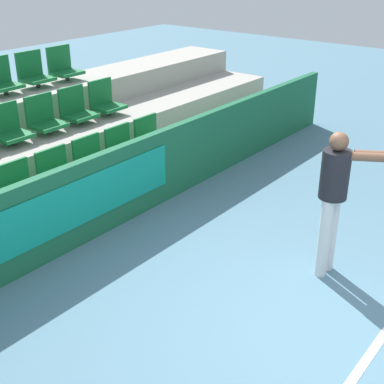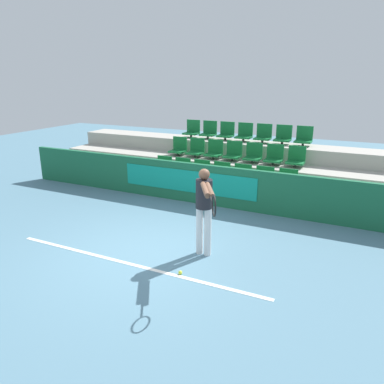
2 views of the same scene
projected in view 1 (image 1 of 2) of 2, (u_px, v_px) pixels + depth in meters
name	position (u px, v px, depth m)	size (l,w,h in m)	color
ground_plane	(323.00, 334.00, 5.00)	(30.00, 30.00, 0.00)	slate
court_baseline	(370.00, 355.00, 4.74)	(5.07, 0.08, 0.01)	white
barrier_wall	(94.00, 197.00, 6.49)	(11.62, 0.14, 1.04)	#19603D
bleacher_tier_front	(67.00, 207.00, 6.95)	(11.22, 0.95, 0.42)	#ADA89E
bleacher_tier_middle	(21.00, 174.00, 7.39)	(11.22, 0.95, 0.83)	#ADA89E
stadium_chair_2	(18.00, 189.00, 6.41)	(0.46, 0.39, 0.55)	#333333
stadium_chair_3	(58.00, 174.00, 6.83)	(0.46, 0.39, 0.55)	#333333
stadium_chair_4	(92.00, 161.00, 7.25)	(0.46, 0.39, 0.55)	#333333
stadium_chair_5	(123.00, 149.00, 7.67)	(0.46, 0.39, 0.55)	#333333
stadium_chair_6	(151.00, 138.00, 8.09)	(0.46, 0.39, 0.55)	#333333
stadium_chair_10	(9.00, 128.00, 7.19)	(0.46, 0.39, 0.55)	#333333
stadium_chair_11	(44.00, 118.00, 7.61)	(0.46, 0.39, 0.55)	#333333
stadium_chair_12	(76.00, 109.00, 8.03)	(0.46, 0.39, 0.55)	#333333
stadium_chair_13	(105.00, 101.00, 8.45)	(0.46, 0.39, 0.55)	#333333
stadium_chair_18	(1.00, 80.00, 7.97)	(0.46, 0.39, 0.55)	#333333
stadium_chair_19	(34.00, 73.00, 8.39)	(0.46, 0.39, 0.55)	#333333
stadium_chair_20	(63.00, 67.00, 8.81)	(0.46, 0.39, 0.55)	#333333
tennis_player	(342.00, 190.00, 5.52)	(0.88, 1.39, 1.63)	silver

